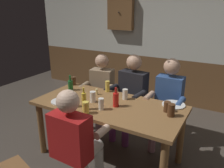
% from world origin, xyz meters
% --- Properties ---
extents(ground_plane, '(7.53, 7.53, 0.00)m').
position_xyz_m(ground_plane, '(0.00, 0.00, 0.00)').
color(ground_plane, '#423A33').
extents(back_wall_upper, '(6.27, 0.12, 1.73)m').
position_xyz_m(back_wall_upper, '(0.00, 2.35, 1.78)').
color(back_wall_upper, beige).
extents(back_wall_wainscot, '(6.27, 0.12, 0.91)m').
position_xyz_m(back_wall_wainscot, '(0.00, 2.35, 0.46)').
color(back_wall_wainscot, brown).
rests_on(back_wall_wainscot, ground_plane).
extents(dining_table, '(1.83, 0.86, 0.77)m').
position_xyz_m(dining_table, '(0.00, 0.10, 0.66)').
color(dining_table, brown).
rests_on(dining_table, ground_plane).
extents(person_0, '(0.53, 0.57, 1.20)m').
position_xyz_m(person_0, '(-0.54, 0.75, 0.66)').
color(person_0, '#997F60').
rests_on(person_0, ground_plane).
extents(person_1, '(0.58, 0.56, 1.25)m').
position_xyz_m(person_1, '(-0.01, 0.76, 0.69)').
color(person_1, black).
rests_on(person_1, ground_plane).
extents(person_2, '(0.50, 0.49, 1.26)m').
position_xyz_m(person_2, '(0.55, 0.76, 0.69)').
color(person_2, '#2D4C84').
rests_on(person_2, ground_plane).
extents(person_3, '(0.55, 0.50, 1.19)m').
position_xyz_m(person_3, '(0.00, -0.56, 0.66)').
color(person_3, '#AD1919').
rests_on(person_3, ground_plane).
extents(table_candle, '(0.04, 0.04, 0.08)m').
position_xyz_m(table_candle, '(-0.30, 0.29, 0.81)').
color(table_candle, '#F9E08C').
rests_on(table_candle, dining_table).
extents(plate_0, '(0.25, 0.25, 0.01)m').
position_xyz_m(plate_0, '(-0.55, -0.14, 0.78)').
color(plate_0, white).
rests_on(plate_0, dining_table).
extents(plate_1, '(0.28, 0.28, 0.01)m').
position_xyz_m(plate_1, '(0.71, 0.46, 0.78)').
color(plate_1, white).
rests_on(plate_1, dining_table).
extents(bottle_0, '(0.07, 0.07, 0.22)m').
position_xyz_m(bottle_0, '(-0.71, 0.25, 0.85)').
color(bottle_0, '#195923').
rests_on(bottle_0, dining_table).
extents(bottle_1, '(0.05, 0.05, 0.27)m').
position_xyz_m(bottle_1, '(-0.16, -0.17, 0.88)').
color(bottle_1, gold).
rests_on(bottle_1, dining_table).
extents(bottle_2, '(0.07, 0.07, 0.24)m').
position_xyz_m(bottle_2, '(0.12, 0.08, 0.86)').
color(bottle_2, red).
rests_on(bottle_2, dining_table).
extents(pint_glass_0, '(0.08, 0.08, 0.14)m').
position_xyz_m(pint_glass_0, '(0.76, 0.16, 0.84)').
color(pint_glass_0, '#4C2D19').
rests_on(pint_glass_0, dining_table).
extents(pint_glass_1, '(0.06, 0.06, 0.15)m').
position_xyz_m(pint_glass_1, '(-0.23, 0.46, 0.85)').
color(pint_glass_1, '#E5C64C').
rests_on(pint_glass_1, dining_table).
extents(pint_glass_2, '(0.06, 0.06, 0.12)m').
position_xyz_m(pint_glass_2, '(-0.31, -0.16, 0.83)').
color(pint_glass_2, gold).
rests_on(pint_glass_2, dining_table).
extents(pint_glass_3, '(0.08, 0.08, 0.14)m').
position_xyz_m(pint_glass_3, '(-0.09, -0.24, 0.84)').
color(pint_glass_3, '#E5C64C').
rests_on(pint_glass_3, dining_table).
extents(pint_glass_4, '(0.06, 0.06, 0.14)m').
position_xyz_m(pint_glass_4, '(0.01, -0.07, 0.84)').
color(pint_glass_4, white).
rests_on(pint_glass_4, dining_table).
extents(pint_glass_5, '(0.07, 0.07, 0.14)m').
position_xyz_m(pint_glass_5, '(0.11, 0.34, 0.84)').
color(pint_glass_5, white).
rests_on(pint_glass_5, dining_table).
extents(pint_glass_6, '(0.07, 0.07, 0.14)m').
position_xyz_m(pint_glass_6, '(-0.20, 0.06, 0.84)').
color(pint_glass_6, white).
rests_on(pint_glass_6, dining_table).
extents(pint_glass_7, '(0.07, 0.07, 0.13)m').
position_xyz_m(pint_glass_7, '(-0.82, 0.46, 0.83)').
color(pint_glass_7, '#4C2D19').
rests_on(pint_glass_7, dining_table).
extents(pint_glass_8, '(0.08, 0.08, 0.12)m').
position_xyz_m(pint_glass_8, '(0.69, 0.25, 0.83)').
color(pint_glass_8, '#4C2D19').
rests_on(pint_glass_8, dining_table).
extents(wall_dart_cabinet, '(0.56, 0.15, 0.70)m').
position_xyz_m(wall_dart_cabinet, '(-0.96, 2.22, 1.78)').
color(wall_dart_cabinet, brown).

